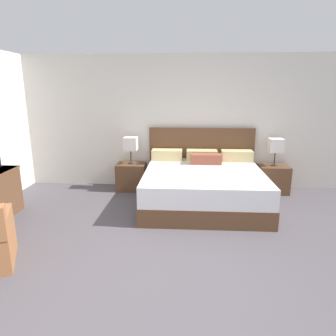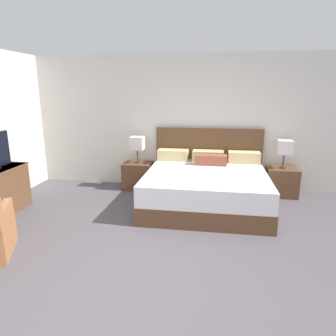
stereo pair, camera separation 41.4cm
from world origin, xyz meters
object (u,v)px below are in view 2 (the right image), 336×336
bed (206,186)px  nightstand_left (138,176)px  table_lamp_right (285,148)px  nightstand_right (281,182)px  table_lamp_left (137,144)px

bed → nightstand_left: size_ratio=3.74×
nightstand_left → table_lamp_right: bearing=0.0°
nightstand_right → table_lamp_right: (0.00, 0.00, 0.64)m
nightstand_left → table_lamp_left: bearing=90.0°
nightstand_left → table_lamp_left: (0.00, 0.00, 0.64)m
table_lamp_left → nightstand_right: bearing=-0.0°
nightstand_right → table_lamp_left: 2.79m
nightstand_left → nightstand_right: bearing=0.0°
nightstand_right → table_lamp_left: size_ratio=1.07×
bed → nightstand_right: bearing=26.5°
nightstand_left → bed: bearing=-26.5°
table_lamp_left → table_lamp_right: bearing=0.0°
table_lamp_left → bed: bearing=-26.5°
table_lamp_left → table_lamp_right: size_ratio=1.00×
nightstand_left → nightstand_right: same height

